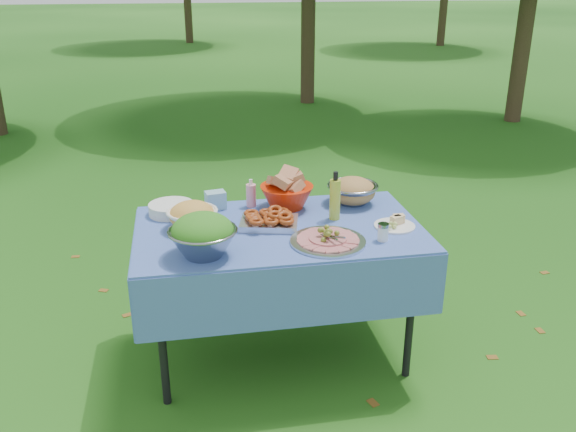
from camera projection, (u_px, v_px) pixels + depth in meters
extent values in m
plane|color=#0A3309|center=(280.00, 352.00, 3.41)|extent=(80.00, 80.00, 0.00)
cube|color=#84B2FF|center=(280.00, 293.00, 3.27)|extent=(1.46, 0.86, 0.76)
cylinder|color=white|center=(171.00, 209.00, 3.29)|extent=(0.30, 0.30, 0.06)
cube|color=#8FC3D9|center=(216.00, 200.00, 3.36)|extent=(0.12, 0.10, 0.10)
cylinder|color=pink|center=(251.00, 193.00, 3.38)|extent=(0.06, 0.06, 0.16)
cube|color=silver|center=(269.00, 220.00, 3.13)|extent=(0.33, 0.27, 0.07)
cylinder|color=silver|center=(328.00, 235.00, 2.94)|extent=(0.40, 0.40, 0.08)
cylinder|color=#B4C735|center=(335.00, 196.00, 3.19)|extent=(0.07, 0.07, 0.26)
cylinder|color=white|center=(395.00, 222.00, 3.13)|extent=(0.24, 0.24, 0.06)
cylinder|color=white|center=(383.00, 232.00, 2.96)|extent=(0.07, 0.07, 0.09)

